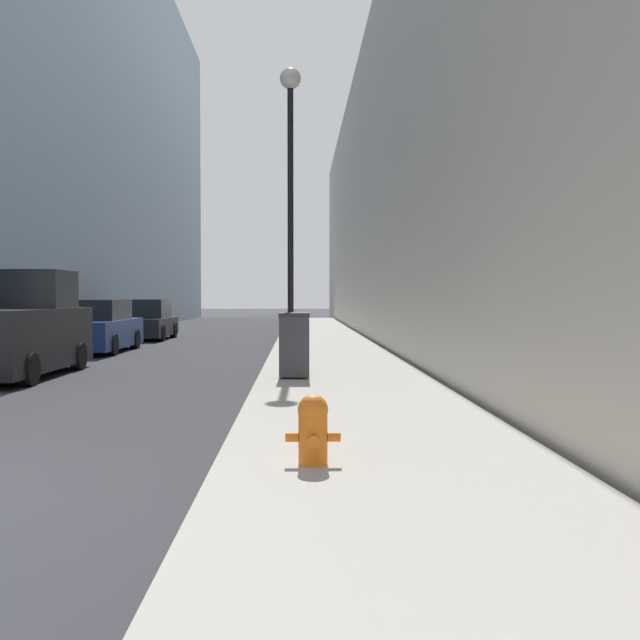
% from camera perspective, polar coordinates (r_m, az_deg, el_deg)
% --- Properties ---
extents(sidewalk_right, '(3.33, 60.00, 0.16)m').
position_cam_1_polar(sidewalk_right, '(23.42, 0.43, -2.13)').
color(sidewalk_right, '#ADA89E').
rests_on(sidewalk_right, ground).
extents(building_right_stone, '(12.00, 60.00, 12.33)m').
position_cam_1_polar(building_right_stone, '(32.82, 13.76, 9.61)').
color(building_right_stone, beige).
rests_on(building_right_stone, ground).
extents(fire_hydrant, '(0.51, 0.40, 0.64)m').
position_cam_1_polar(fire_hydrant, '(6.63, -0.57, -8.62)').
color(fire_hydrant, orange).
rests_on(fire_hydrant, sidewalk_right).
extents(trash_bin, '(0.59, 0.62, 1.24)m').
position_cam_1_polar(trash_bin, '(13.60, -2.07, -1.97)').
color(trash_bin, '#3D3D42').
rests_on(trash_bin, sidewalk_right).
extents(lamppost, '(0.48, 0.48, 6.70)m').
position_cam_1_polar(lamppost, '(16.44, -2.38, 12.01)').
color(lamppost, black).
rests_on(lamppost, sidewalk_right).
extents(pickup_truck, '(2.19, 4.91, 2.29)m').
position_cam_1_polar(pickup_truck, '(16.49, -23.46, -0.84)').
color(pickup_truck, black).
rests_on(pickup_truck, ground).
extents(parked_sedan_near, '(1.86, 4.77, 1.62)m').
position_cam_1_polar(parked_sedan_near, '(23.01, -17.37, -0.62)').
color(parked_sedan_near, navy).
rests_on(parked_sedan_near, ground).
extents(parked_sedan_far, '(1.90, 4.29, 1.61)m').
position_cam_1_polar(parked_sedan_far, '(29.40, -13.69, -0.10)').
color(parked_sedan_far, black).
rests_on(parked_sedan_far, ground).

